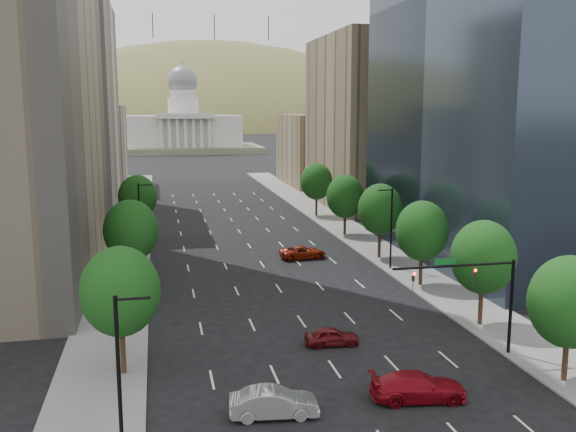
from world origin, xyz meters
TOP-DOWN VIEW (x-y plane):
  - sidewalk_left at (-15.50, 60.00)m, footprint 6.00×200.00m
  - sidewalk_right at (15.50, 60.00)m, footprint 6.00×200.00m
  - midrise_cream_left at (-25.00, 103.00)m, footprint 14.00×30.00m
  - filler_left at (-25.00, 136.00)m, footprint 14.00×26.00m
  - parking_tan_right at (25.00, 100.00)m, footprint 14.00×30.00m
  - filler_right at (25.00, 133.00)m, footprint 14.00×26.00m
  - tree_right_0 at (14.00, 25.00)m, footprint 5.20×5.20m
  - tree_right_1 at (14.00, 36.00)m, footprint 5.20×5.20m
  - tree_right_2 at (14.00, 48.00)m, footprint 5.20×5.20m
  - tree_right_3 at (14.00, 60.00)m, footprint 5.20×5.20m
  - tree_right_4 at (14.00, 74.00)m, footprint 5.20×5.20m
  - tree_right_5 at (14.00, 90.00)m, footprint 5.20×5.20m
  - tree_left_0 at (-14.00, 32.00)m, footprint 5.20×5.20m
  - tree_left_1 at (-14.00, 52.00)m, footprint 5.20×5.20m
  - tree_left_2 at (-14.00, 78.00)m, footprint 5.20×5.20m
  - streetlight_rn at (13.44, 55.00)m, footprint 1.70×0.20m
  - streetlight_ls at (-13.44, 20.00)m, footprint 1.70×0.20m
  - streetlight_ln at (-13.44, 65.00)m, footprint 1.70×0.20m
  - traffic_signal at (10.53, 30.00)m, footprint 9.12×0.40m
  - capitol at (0.00, 249.71)m, footprint 60.00×40.00m
  - foothills at (34.67, 599.39)m, footprint 720.00×413.00m
  - car_red_near at (3.71, 24.54)m, footprint 6.12×3.08m
  - car_maroon at (1.00, 34.31)m, footprint 4.13×1.79m
  - car_silver at (-5.27, 24.24)m, footprint 5.27×2.29m
  - car_red_far at (5.16, 61.74)m, footprint 5.68×3.10m

SIDE VIEW (x-z plane):
  - foothills at x=34.67m, z-range -169.28..93.72m
  - sidewalk_left at x=-15.50m, z-range 0.00..0.15m
  - sidewalk_right at x=15.50m, z-range 0.00..0.15m
  - car_maroon at x=1.00m, z-range 0.00..1.39m
  - car_red_far at x=5.16m, z-range 0.00..1.51m
  - car_silver at x=-5.27m, z-range 0.00..1.69m
  - car_red_near at x=3.71m, z-range 0.00..1.70m
  - streetlight_rn at x=13.44m, z-range 0.34..9.34m
  - streetlight_ls at x=-13.44m, z-range 0.34..9.34m
  - streetlight_ln at x=-13.44m, z-range 0.34..9.34m
  - traffic_signal at x=10.53m, z-range 1.49..8.86m
  - tree_right_0 at x=14.00m, z-range 1.19..9.58m
  - tree_right_4 at x=14.00m, z-range 1.23..9.69m
  - tree_right_2 at x=14.00m, z-range 1.30..9.91m
  - tree_left_2 at x=-14.00m, z-range 1.34..10.02m
  - tree_right_1 at x=14.00m, z-range 1.37..10.12m
  - tree_right_5 at x=14.00m, z-range 1.37..10.12m
  - tree_left_0 at x=-14.00m, z-range 1.37..10.12m
  - tree_right_3 at x=14.00m, z-range 1.44..10.34m
  - tree_left_1 at x=-14.00m, z-range 1.48..10.45m
  - filler_right at x=25.00m, z-range 0.00..16.00m
  - capitol at x=0.00m, z-range -9.02..26.18m
  - filler_left at x=-25.00m, z-range 0.00..18.00m
  - parking_tan_right at x=25.00m, z-range 0.00..30.00m
  - midrise_cream_left at x=-25.00m, z-range 0.00..35.00m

